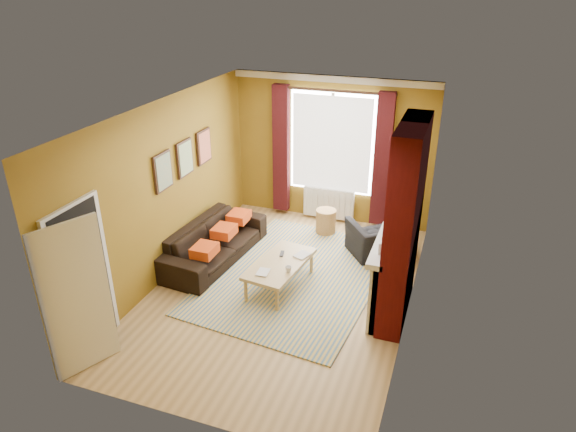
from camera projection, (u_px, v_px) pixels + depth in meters
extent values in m
plane|color=#997645|center=(283.00, 289.00, 7.96)|extent=(5.50, 5.50, 0.00)
cube|color=brown|center=(332.00, 151.00, 9.70)|extent=(3.80, 0.02, 2.80)
cube|color=brown|center=(186.00, 317.00, 5.01)|extent=(3.80, 0.02, 2.80)
cube|color=brown|center=(417.00, 227.00, 6.79)|extent=(0.02, 5.50, 2.80)
cube|color=brown|center=(167.00, 190.00, 7.93)|extent=(0.02, 5.50, 2.80)
cube|color=silver|center=(282.00, 111.00, 6.75)|extent=(3.80, 5.50, 0.01)
cube|color=#470A0B|center=(404.00, 225.00, 6.84)|extent=(0.35, 1.40, 2.80)
cube|color=silver|center=(384.00, 277.00, 7.26)|extent=(0.12, 1.30, 1.10)
cube|color=silver|center=(383.00, 243.00, 7.05)|extent=(0.22, 1.40, 0.08)
cube|color=silver|center=(375.00, 301.00, 6.79)|extent=(0.16, 0.14, 1.04)
cube|color=silver|center=(389.00, 259.00, 7.78)|extent=(0.16, 0.14, 1.04)
cube|color=black|center=(385.00, 283.00, 7.30)|extent=(0.06, 0.80, 0.90)
cube|color=black|center=(382.00, 307.00, 7.48)|extent=(0.20, 1.00, 0.06)
cube|color=silver|center=(380.00, 247.00, 6.70)|extent=(0.03, 0.12, 0.16)
cube|color=#321E13|center=(383.00, 240.00, 6.91)|extent=(0.03, 0.10, 0.14)
cylinder|color=#321E13|center=(387.00, 232.00, 7.13)|extent=(0.10, 0.10, 0.12)
cube|color=#321E13|center=(392.00, 192.00, 6.70)|extent=(0.03, 0.60, 0.75)
cube|color=olive|center=(391.00, 192.00, 6.71)|extent=(0.01, 0.52, 0.66)
cube|color=silver|center=(334.00, 79.00, 9.09)|extent=(3.80, 0.08, 0.12)
cube|color=white|center=(332.00, 143.00, 9.61)|extent=(1.60, 0.04, 1.90)
cube|color=white|center=(331.00, 144.00, 9.57)|extent=(1.50, 0.02, 1.80)
cube|color=silver|center=(331.00, 144.00, 9.59)|extent=(0.06, 0.04, 1.90)
cube|color=#3B0D11|center=(281.00, 150.00, 9.91)|extent=(0.30, 0.16, 2.50)
cube|color=#3B0D11|center=(382.00, 161.00, 9.32)|extent=(0.30, 0.16, 2.50)
cylinder|color=#321E13|center=(333.00, 91.00, 9.10)|extent=(2.30, 0.05, 0.05)
cube|color=silver|center=(329.00, 203.00, 10.06)|extent=(1.00, 0.10, 0.60)
cube|color=silver|center=(306.00, 201.00, 10.15)|extent=(0.04, 0.03, 0.56)
cube|color=silver|center=(311.00, 202.00, 10.12)|extent=(0.04, 0.03, 0.56)
cube|color=silver|center=(316.00, 203.00, 10.08)|extent=(0.04, 0.03, 0.56)
cube|color=silver|center=(322.00, 204.00, 10.05)|extent=(0.04, 0.03, 0.56)
cube|color=silver|center=(327.00, 204.00, 10.02)|extent=(0.04, 0.03, 0.56)
cube|color=silver|center=(333.00, 205.00, 9.98)|extent=(0.04, 0.03, 0.56)
cube|color=silver|center=(338.00, 206.00, 9.95)|extent=(0.04, 0.03, 0.56)
cube|color=silver|center=(344.00, 207.00, 9.92)|extent=(0.04, 0.03, 0.56)
cube|color=silver|center=(349.00, 207.00, 9.88)|extent=(0.04, 0.03, 0.56)
cube|color=#321E13|center=(163.00, 172.00, 7.68)|extent=(0.04, 0.44, 0.58)
cube|color=orange|center=(164.00, 172.00, 7.67)|extent=(0.01, 0.38, 0.52)
cube|color=#321E13|center=(185.00, 158.00, 8.24)|extent=(0.04, 0.44, 0.58)
cube|color=#459531|center=(186.00, 158.00, 8.23)|extent=(0.01, 0.38, 0.52)
cube|color=#321E13|center=(204.00, 146.00, 8.79)|extent=(0.04, 0.44, 0.58)
cube|color=#C13043|center=(205.00, 147.00, 8.78)|extent=(0.01, 0.38, 0.52)
cube|color=silver|center=(84.00, 281.00, 6.35)|extent=(0.05, 0.94, 2.06)
cube|color=black|center=(85.00, 281.00, 6.34)|extent=(0.02, 0.80, 1.98)
cube|color=silver|center=(77.00, 299.00, 5.98)|extent=(0.37, 0.74, 1.98)
imported|color=#437B36|center=(390.00, 219.00, 7.35)|extent=(0.14, 0.10, 0.27)
cube|color=#C03C10|center=(205.00, 250.00, 8.04)|extent=(0.34, 0.40, 0.16)
cube|color=#C03C10|center=(224.00, 231.00, 8.64)|extent=(0.34, 0.40, 0.16)
cube|color=#C03C10|center=(239.00, 217.00, 9.15)|extent=(0.34, 0.40, 0.16)
cube|color=#366394|center=(296.00, 276.00, 8.29)|extent=(2.87, 3.74, 0.02)
imported|color=black|center=(214.00, 242.00, 8.68)|extent=(1.08, 2.30, 0.65)
imported|color=black|center=(379.00, 239.00, 8.82)|extent=(1.26, 1.24, 0.62)
cube|color=tan|center=(280.00, 264.00, 7.86)|extent=(0.83, 1.39, 0.05)
cylinder|color=tan|center=(246.00, 291.00, 7.58)|extent=(0.06, 0.06, 0.38)
cylinder|color=tan|center=(277.00, 300.00, 7.37)|extent=(0.06, 0.06, 0.38)
cylinder|color=tan|center=(283.00, 255.00, 8.53)|extent=(0.06, 0.06, 0.38)
cylinder|color=tan|center=(311.00, 263.00, 8.32)|extent=(0.06, 0.06, 0.38)
cylinder|color=#A47A47|center=(326.00, 221.00, 9.59)|extent=(0.48, 0.48, 0.47)
cylinder|color=black|center=(394.00, 237.00, 9.51)|extent=(0.30, 0.30, 0.03)
cylinder|color=black|center=(398.00, 198.00, 9.18)|extent=(0.03, 0.03, 1.52)
cone|color=beige|center=(402.00, 157.00, 8.85)|extent=(0.30, 0.30, 0.18)
imported|color=#999999|center=(257.00, 271.00, 7.58)|extent=(0.19, 0.24, 0.02)
imported|color=#999999|center=(298.00, 253.00, 8.08)|extent=(0.26, 0.31, 0.02)
imported|color=#999999|center=(288.00, 269.00, 7.57)|extent=(0.10, 0.10, 0.09)
cube|color=#252527|center=(282.00, 254.00, 8.06)|extent=(0.09, 0.18, 0.02)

